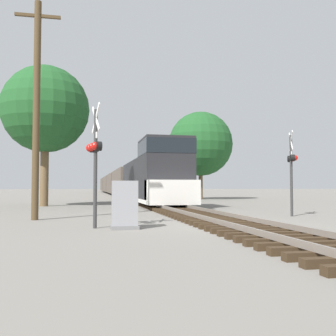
# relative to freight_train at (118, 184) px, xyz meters

# --- Properties ---
(ground_plane) EXTENTS (400.00, 400.00, 0.00)m
(ground_plane) POSITION_rel_freight_train_xyz_m (0.00, -49.87, -1.81)
(ground_plane) COLOR slate
(rail_track_bed) EXTENTS (2.60, 160.00, 0.31)m
(rail_track_bed) POSITION_rel_freight_train_xyz_m (0.00, -49.87, -1.68)
(rail_track_bed) COLOR #382819
(rail_track_bed) RESTS_ON ground
(freight_train) EXTENTS (2.98, 85.59, 4.31)m
(freight_train) POSITION_rel_freight_train_xyz_m (0.00, 0.00, 0.00)
(freight_train) COLOR #232326
(freight_train) RESTS_ON ground
(crossing_signal_near) EXTENTS (0.51, 1.01, 3.99)m
(crossing_signal_near) POSITION_rel_freight_train_xyz_m (-4.52, -49.85, 0.61)
(crossing_signal_near) COLOR #333333
(crossing_signal_near) RESTS_ON ground
(crossing_signal_far) EXTENTS (0.59, 1.00, 3.82)m
(crossing_signal_far) POSITION_rel_freight_train_xyz_m (4.29, -46.47, 0.53)
(crossing_signal_far) COLOR #333333
(crossing_signal_far) RESTS_ON ground
(relay_cabinet) EXTENTS (0.87, 0.65, 1.51)m
(relay_cabinet) POSITION_rel_freight_train_xyz_m (-3.58, -50.24, -1.07)
(relay_cabinet) COLOR slate
(relay_cabinet) RESTS_ON ground
(utility_pole) EXTENTS (1.80, 0.28, 8.88)m
(utility_pole) POSITION_rel_freight_train_xyz_m (-6.78, -46.23, 2.77)
(utility_pole) COLOR #4C3A23
(utility_pole) RESTS_ON ground
(tree_far_right) EXTENTS (5.94, 5.94, 9.60)m
(tree_far_right) POSITION_rel_freight_train_xyz_m (-7.61, -34.86, 4.79)
(tree_far_right) COLOR brown
(tree_far_right) RESTS_ON ground
(tree_mid_background) EXTENTS (6.75, 6.75, 9.20)m
(tree_mid_background) POSITION_rel_freight_train_xyz_m (6.90, -22.99, 4.01)
(tree_mid_background) COLOR brown
(tree_mid_background) RESTS_ON ground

